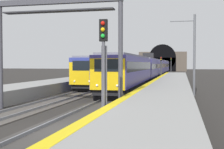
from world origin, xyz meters
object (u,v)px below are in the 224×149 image
train_main_approaching (154,68)px  overhead_signal_gantry (57,27)px  catenary_mast_near (194,54)px  railway_signal_mid (161,66)px  railway_signal_far (171,63)px  railway_signal_near (104,62)px  train_adjacent_platform (130,68)px

train_main_approaching → overhead_signal_gantry: 42.33m
train_main_approaching → catenary_mast_near: 31.34m
railway_signal_mid → railway_signal_far: railway_signal_far is taller
train_main_approaching → railway_signal_mid: 5.98m
railway_signal_near → railway_signal_far: railway_signal_far is taller
train_main_approaching → train_adjacent_platform: 4.95m
railway_signal_far → overhead_signal_gantry: 85.41m
railway_signal_mid → catenary_mast_near: (-24.91, -4.74, 1.39)m
railway_signal_mid → overhead_signal_gantry: bearing=-6.3°
train_adjacent_platform → catenary_mast_near: 30.27m
railway_signal_far → overhead_signal_gantry: (-85.29, 4.00, 2.23)m
overhead_signal_gantry → catenary_mast_near: 14.56m
train_main_approaching → railway_signal_mid: (-5.68, -1.84, 0.32)m
railway_signal_near → railway_signal_far: (89.11, 0.00, 0.00)m
railway_signal_near → railway_signal_far: 89.11m
catenary_mast_near → train_adjacent_platform: bearing=21.1°
railway_signal_near → train_main_approaching: bearing=-177.7°
railway_signal_near → railway_signal_mid: bearing=-180.0°
train_adjacent_platform → catenary_mast_near: size_ratio=7.58×
train_adjacent_platform → overhead_signal_gantry: bearing=2.8°
train_adjacent_platform → railway_signal_mid: bearing=61.8°
railway_signal_mid → railway_signal_far: size_ratio=0.83×
railway_signal_far → overhead_signal_gantry: size_ratio=0.61×
train_adjacent_platform → overhead_signal_gantry: 39.93m
train_main_approaching → catenary_mast_near: catenary_mast_near is taller
railway_signal_far → overhead_signal_gantry: overhead_signal_gantry is taller
train_main_approaching → railway_signal_far: bearing=177.5°
railway_signal_mid → overhead_signal_gantry: overhead_signal_gantry is taller
railway_signal_mid → catenary_mast_near: bearing=10.8°
railway_signal_near → overhead_signal_gantry: 5.96m
overhead_signal_gantry → catenary_mast_near: bearing=-37.1°
catenary_mast_near → train_main_approaching: bearing=12.1°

